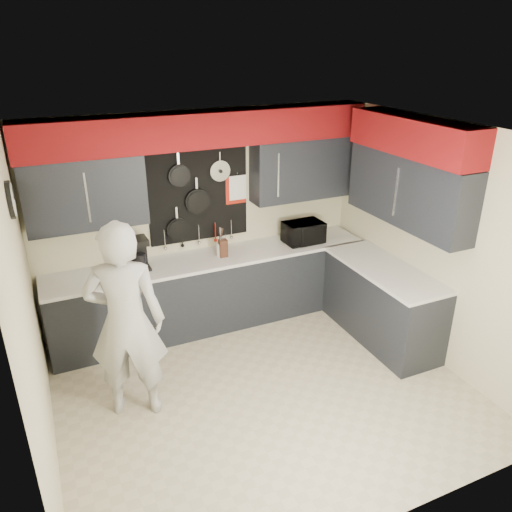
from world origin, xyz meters
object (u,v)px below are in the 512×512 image
knife_block (223,248)px  coffee_maker (139,252)px  microwave (303,232)px  person (126,322)px  utensil_crock (222,249)px

knife_block → coffee_maker: bearing=177.4°
knife_block → microwave: bearing=2.7°
microwave → knife_block: 1.09m
knife_block → person: size_ratio=0.11×
microwave → utensil_crock: microwave is taller
microwave → utensil_crock: (-1.09, 0.04, -0.06)m
microwave → coffee_maker: coffee_maker is taller
utensil_crock → coffee_maker: size_ratio=0.43×
microwave → coffee_maker: size_ratio=1.32×
knife_block → utensil_crock: knife_block is taller
coffee_maker → utensil_crock: bearing=-4.4°
microwave → knife_block: size_ratio=2.29×
person → coffee_maker: bearing=-89.1°
utensil_crock → person: bearing=-139.5°
utensil_crock → person: person is taller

